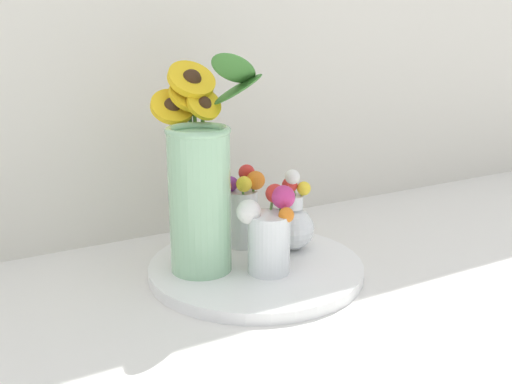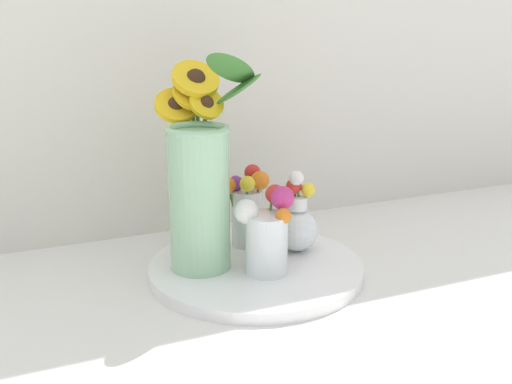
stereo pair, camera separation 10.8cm
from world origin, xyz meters
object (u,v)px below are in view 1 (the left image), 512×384
vase_small_center (269,233)px  vase_bulb_right (293,222)px  serving_tray (256,268)px  vase_small_back (242,207)px  mason_jar_sunflowers (200,182)px

vase_small_center → vase_bulb_right: 0.12m
vase_bulb_right → vase_small_center: bearing=-143.6°
serving_tray → vase_small_back: size_ratio=2.46×
vase_bulb_right → vase_small_back: 0.11m
vase_small_back → vase_bulb_right: bearing=-38.0°
vase_small_center → mason_jar_sunflowers: bearing=142.6°
serving_tray → vase_bulb_right: size_ratio=2.47×
vase_small_back → mason_jar_sunflowers: bearing=-152.3°
vase_small_back → vase_small_center: bearing=-96.8°
serving_tray → vase_small_center: bearing=-85.9°
vase_bulb_right → vase_small_back: size_ratio=1.00×
vase_small_center → vase_bulb_right: bearing=36.4°
vase_bulb_right → vase_small_back: same height
serving_tray → vase_small_center: size_ratio=2.59×
serving_tray → vase_bulb_right: 0.12m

